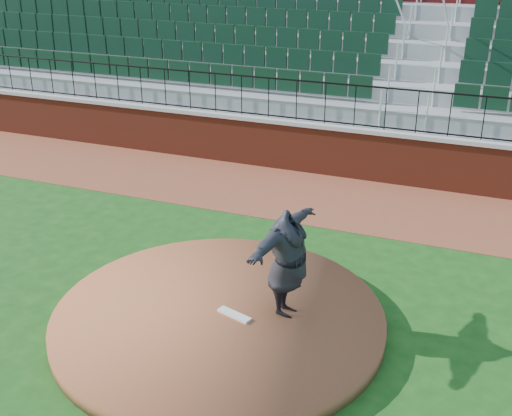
{
  "coord_description": "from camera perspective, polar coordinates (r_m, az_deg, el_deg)",
  "views": [
    {
      "loc": [
        3.8,
        -8.05,
        5.78
      ],
      "look_at": [
        0.0,
        1.5,
        1.3
      ],
      "focal_mm": 45.63,
      "sensor_mm": 36.0,
      "label": 1
    }
  ],
  "objects": [
    {
      "name": "ground",
      "position": [
        10.61,
        -3.03,
        -9.48
      ],
      "size": [
        90.0,
        90.0,
        0.0
      ],
      "primitive_type": "plane",
      "color": "#174714",
      "rests_on": "ground"
    },
    {
      "name": "warning_track",
      "position": [
        15.12,
        5.47,
        0.99
      ],
      "size": [
        34.0,
        3.2,
        0.01
      ],
      "primitive_type": "cube",
      "color": "brown",
      "rests_on": "ground"
    },
    {
      "name": "field_wall",
      "position": [
        16.37,
        7.16,
        4.91
      ],
      "size": [
        34.0,
        0.35,
        1.2
      ],
      "primitive_type": "cube",
      "color": "maroon",
      "rests_on": "ground"
    },
    {
      "name": "wall_cap",
      "position": [
        16.17,
        7.27,
        7.09
      ],
      "size": [
        34.0,
        0.45,
        0.1
      ],
      "primitive_type": "cube",
      "color": "#B7B7B7",
      "rests_on": "field_wall"
    },
    {
      "name": "wall_railing",
      "position": [
        16.03,
        7.37,
        8.97
      ],
      "size": [
        34.0,
        0.05,
        1.0
      ],
      "primitive_type": null,
      "color": "black",
      "rests_on": "wall_cap"
    },
    {
      "name": "seating_stands",
      "position": [
        18.51,
        9.67,
        12.38
      ],
      "size": [
        34.0,
        5.1,
        4.6
      ],
      "primitive_type": null,
      "color": "gray",
      "rests_on": "ground"
    },
    {
      "name": "concourse_wall",
      "position": [
        21.14,
        11.49,
        14.86
      ],
      "size": [
        34.0,
        0.5,
        5.5
      ],
      "primitive_type": "cube",
      "color": "maroon",
      "rests_on": "ground"
    },
    {
      "name": "pitchers_mound",
      "position": [
        10.34,
        -3.29,
        -9.65
      ],
      "size": [
        5.17,
        5.17,
        0.25
      ],
      "primitive_type": "cylinder",
      "color": "brown",
      "rests_on": "ground"
    },
    {
      "name": "pitching_rubber",
      "position": [
        10.15,
        -1.91,
        -9.33
      ],
      "size": [
        0.6,
        0.31,
        0.04
      ],
      "primitive_type": "cube",
      "rotation": [
        0.0,
        0.0,
        -0.3
      ],
      "color": "silver",
      "rests_on": "pitchers_mound"
    },
    {
      "name": "pitcher",
      "position": [
        9.8,
        2.78,
        -4.87
      ],
      "size": [
        0.78,
        2.19,
        1.75
      ],
      "primitive_type": "imported",
      "rotation": [
        0.0,
        0.0,
        1.48
      ],
      "color": "black",
      "rests_on": "pitchers_mound"
    }
  ]
}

